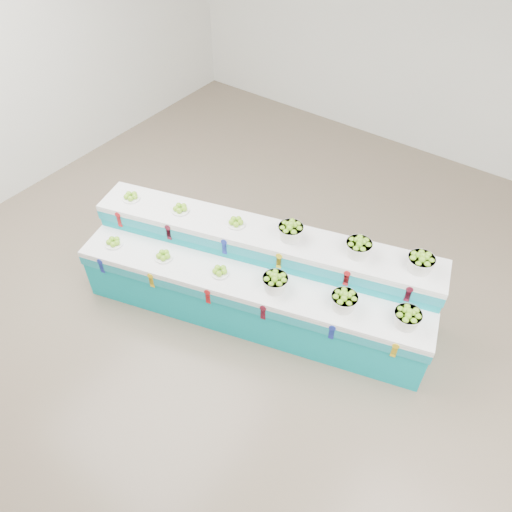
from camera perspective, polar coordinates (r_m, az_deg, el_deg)
name	(u,v)px	position (r m, az deg, el deg)	size (l,w,h in m)	color
ground	(281,369)	(5.51, 2.88, -12.88)	(10.00, 10.00, 0.00)	#72634F
back_wall	(486,36)	(8.15, 24.93, 21.94)	(10.00, 10.00, 0.00)	silver
display_stand	(256,279)	(5.63, 0.00, -2.61)	(3.98, 1.02, 1.02)	#0AA1AC
plate_lower_left	(113,242)	(5.93, -16.05, 1.59)	(0.21, 0.21, 0.09)	white
plate_lower_mid	(163,255)	(5.63, -10.59, 0.08)	(0.21, 0.21, 0.09)	white
plate_lower_right	(220,271)	(5.38, -4.17, -1.68)	(0.21, 0.21, 0.09)	white
basket_lower_left	(275,282)	(5.18, 2.21, -2.99)	(0.28, 0.28, 0.20)	silver
basket_lower_mid	(344,300)	(5.09, 10.09, -5.05)	(0.28, 0.28, 0.20)	silver
basket_lower_right	(407,317)	(5.09, 16.98, -6.77)	(0.28, 0.28, 0.20)	silver
plate_upper_left	(131,196)	(6.03, -14.18, 6.68)	(0.21, 0.21, 0.09)	white
plate_upper_mid	(180,208)	(5.74, -8.69, 5.45)	(0.21, 0.21, 0.09)	white
plate_upper_right	(236,222)	(5.50, -2.31, 3.96)	(0.21, 0.21, 0.09)	white
basket_upper_left	(291,231)	(5.31, 4.00, 2.89)	(0.28, 0.28, 0.20)	silver
basket_upper_mid	(359,247)	(5.22, 11.70, 0.99)	(0.28, 0.28, 0.20)	silver
basket_upper_right	(421,262)	(5.22, 18.38, -0.68)	(0.28, 0.28, 0.20)	silver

